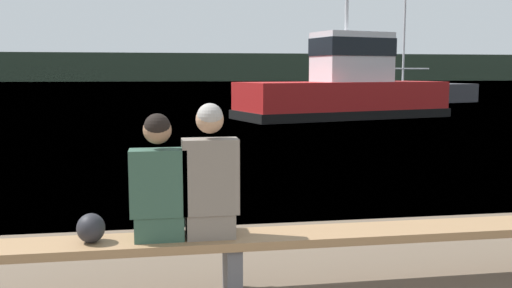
% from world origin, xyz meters
% --- Properties ---
extents(water_surface, '(240.00, 240.00, 0.00)m').
position_xyz_m(water_surface, '(0.00, 125.12, 0.00)').
color(water_surface, teal).
rests_on(water_surface, ground).
extents(far_shoreline, '(600.00, 12.00, 5.65)m').
position_xyz_m(far_shoreline, '(0.00, 120.10, 2.82)').
color(far_shoreline, '#2D3D2D').
rests_on(far_shoreline, ground).
extents(bench_main, '(7.72, 0.44, 0.49)m').
position_xyz_m(bench_main, '(0.26, 3.03, 0.41)').
color(bench_main, '#8E6B47').
rests_on(bench_main, ground).
extents(person_left, '(0.43, 0.39, 0.99)m').
position_xyz_m(person_left, '(-0.31, 3.03, 0.92)').
color(person_left, '#2D4C3D').
rests_on(person_left, bench_main).
extents(person_right, '(0.43, 0.39, 1.06)m').
position_xyz_m(person_right, '(0.09, 3.03, 0.95)').
color(person_right, '#70665B').
rests_on(person_right, bench_main).
extents(shopping_bag, '(0.21, 0.22, 0.23)m').
position_xyz_m(shopping_bag, '(-0.82, 3.03, 0.60)').
color(shopping_bag, '#232328').
rests_on(shopping_bag, bench_main).
extents(tugboat_red, '(8.98, 5.11, 5.87)m').
position_xyz_m(tugboat_red, '(6.93, 20.37, 1.05)').
color(tugboat_red, '#A81919').
rests_on(tugboat_red, water_surface).
extents(moored_sailboat, '(9.49, 5.60, 9.21)m').
position_xyz_m(moored_sailboat, '(13.95, 29.93, 0.57)').
color(moored_sailboat, '#333338').
rests_on(moored_sailboat, water_surface).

